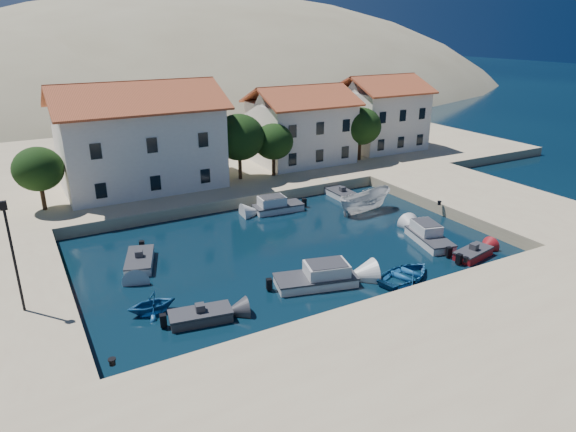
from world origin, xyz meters
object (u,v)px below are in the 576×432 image
object	(u,v)px
building_right	(381,111)
lamppost	(12,247)
building_left	(139,134)
building_mid	(301,123)
boat_east	(364,212)
cabin_cruiser_east	(430,237)
rowboat_south	(405,279)
cabin_cruiser_south	(316,278)

from	to	relation	value
building_right	lamppost	xyz separation A→B (m)	(-41.50, -22.00, -0.72)
building_left	building_mid	world-z (taller)	building_left
building_left	boat_east	distance (m)	21.96
building_right	cabin_cruiser_east	world-z (taller)	building_right
rowboat_south	building_right	bearing A→B (deg)	-48.91
building_mid	lamppost	size ratio (longest dim) A/B	1.69
building_right	rowboat_south	size ratio (longest dim) A/B	2.15
lamppost	rowboat_south	bearing A→B (deg)	-14.70
building_mid	lamppost	bearing A→B (deg)	-144.55
cabin_cruiser_south	rowboat_south	bearing A→B (deg)	-7.23
lamppost	cabin_cruiser_east	distance (m)	27.75
building_right	boat_east	size ratio (longest dim) A/B	1.72
building_right	boat_east	world-z (taller)	building_right
building_right	cabin_cruiser_south	bearing A→B (deg)	-134.58
lamppost	cabin_cruiser_south	world-z (taller)	lamppost
rowboat_south	boat_east	world-z (taller)	boat_east
building_left	cabin_cruiser_east	size ratio (longest dim) A/B	2.97
building_right	boat_east	distance (m)	22.20
building_left	building_mid	bearing A→B (deg)	3.18
building_mid	rowboat_south	world-z (taller)	building_mid
building_mid	cabin_cruiser_south	distance (m)	28.27
building_left	rowboat_south	xyz separation A→B (m)	(10.30, -25.72, -5.94)
building_mid	lamppost	distance (m)	36.21
cabin_cruiser_south	lamppost	bearing A→B (deg)	-178.02
lamppost	cabin_cruiser_east	size ratio (longest dim) A/B	1.26
cabin_cruiser_east	boat_east	distance (m)	7.95
cabin_cruiser_south	building_left	bearing A→B (deg)	115.83
building_mid	cabin_cruiser_south	size ratio (longest dim) A/B	1.90
cabin_cruiser_east	boat_east	xyz separation A→B (m)	(-0.09, 7.94, -0.48)
cabin_cruiser_south	cabin_cruiser_east	world-z (taller)	same
building_mid	building_right	distance (m)	12.04
building_mid	cabin_cruiser_south	bearing A→B (deg)	-118.23
cabin_cruiser_east	boat_east	size ratio (longest dim) A/B	0.90
building_left	boat_east	world-z (taller)	building_left
cabin_cruiser_east	rowboat_south	bearing A→B (deg)	138.05
cabin_cruiser_south	building_right	bearing A→B (deg)	59.70
rowboat_south	cabin_cruiser_east	size ratio (longest dim) A/B	0.89
rowboat_south	cabin_cruiser_east	world-z (taller)	cabin_cruiser_east
lamppost	cabin_cruiser_south	size ratio (longest dim) A/B	1.13
building_left	building_right	bearing A→B (deg)	3.81
building_mid	rowboat_south	size ratio (longest dim) A/B	2.39
building_right	cabin_cruiser_south	world-z (taller)	building_right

